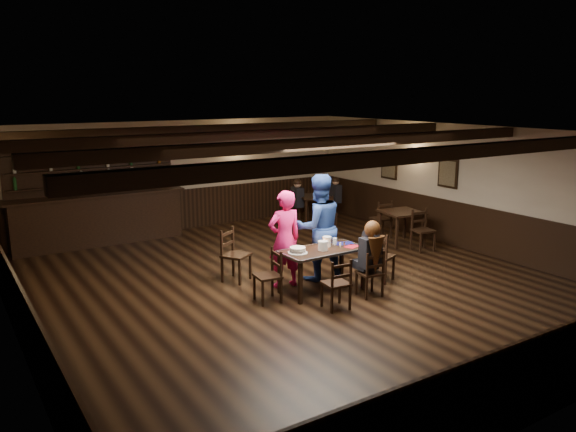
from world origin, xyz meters
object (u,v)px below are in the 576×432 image
chair_near_left (339,281)px  man_blue (318,227)px  chair_near_right (372,270)px  dining_table (322,254)px  bar_counter (97,212)px  woman_pink (285,239)px  cake (298,250)px

chair_near_left → man_blue: 1.62m
chair_near_right → chair_near_left: bearing=-170.1°
dining_table → chair_near_left: 0.91m
chair_near_left → bar_counter: (-2.13, 6.13, 0.24)m
dining_table → bar_counter: (-2.43, 5.29, 0.06)m
woman_pink → dining_table: bearing=131.1°
cake → bar_counter: size_ratio=0.08×
woman_pink → bar_counter: size_ratio=0.44×
chair_near_left → woman_pink: 1.45m
man_blue → dining_table: bearing=73.1°
chair_near_left → woman_pink: woman_pink is taller
woman_pink → man_blue: man_blue is taller
chair_near_right → cake: size_ratio=2.44×
dining_table → chair_near_left: chair_near_left is taller
chair_near_left → man_blue: man_blue is taller
chair_near_right → man_blue: bearing=99.2°
man_blue → chair_near_right: bearing=111.2°
dining_table → cake: cake is taller
woman_pink → man_blue: 0.74m
dining_table → man_blue: 0.72m
man_blue → bar_counter: 5.47m
chair_near_right → bar_counter: bearing=116.2°
dining_table → bar_counter: bearing=114.7°
dining_table → chair_near_left: bearing=-109.5°
chair_near_right → cake: (-1.02, 0.72, 0.33)m
dining_table → chair_near_right: chair_near_right is taller
chair_near_left → chair_near_right: 0.83m
chair_near_left → chair_near_right: size_ratio=1.03×
chair_near_left → bar_counter: size_ratio=0.21×
chair_near_right → woman_pink: bearing=126.9°
dining_table → woman_pink: size_ratio=0.85×
dining_table → man_blue: bearing=61.0°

